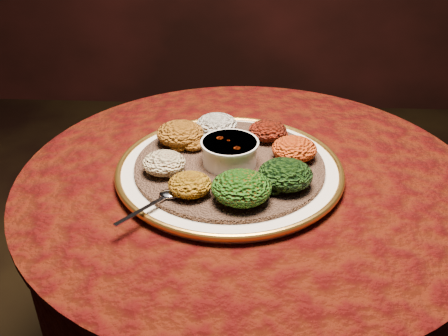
{
  "coord_description": "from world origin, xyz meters",
  "views": [
    {
      "loc": [
        0.0,
        -0.89,
        1.28
      ],
      "look_at": [
        -0.05,
        -0.03,
        0.76
      ],
      "focal_mm": 40.0,
      "sensor_mm": 36.0,
      "label": 1
    }
  ],
  "objects": [
    {
      "name": "table",
      "position": [
        0.0,
        0.0,
        0.55
      ],
      "size": [
        0.96,
        0.96,
        0.73
      ],
      "color": "black",
      "rests_on": "ground"
    },
    {
      "name": "platter",
      "position": [
        -0.04,
        -0.01,
        0.75
      ],
      "size": [
        0.47,
        0.47,
        0.02
      ],
      "rotation": [
        0.0,
        0.0,
        -0.01
      ],
      "color": "white",
      "rests_on": "table"
    },
    {
      "name": "injera",
      "position": [
        -0.04,
        -0.01,
        0.76
      ],
      "size": [
        0.48,
        0.48,
        0.01
      ],
      "primitive_type": "cylinder",
      "rotation": [
        0.0,
        0.0,
        0.26
      ],
      "color": "brown",
      "rests_on": "platter"
    },
    {
      "name": "stew_bowl",
      "position": [
        -0.04,
        -0.01,
        0.79
      ],
      "size": [
        0.12,
        0.12,
        0.05
      ],
      "color": "white",
      "rests_on": "injera"
    },
    {
      "name": "spoon",
      "position": [
        -0.15,
        -0.15,
        0.77
      ],
      "size": [
        0.1,
        0.12,
        0.01
      ],
      "rotation": [
        0.0,
        0.0,
        -2.25
      ],
      "color": "silver",
      "rests_on": "injera"
    },
    {
      "name": "portion_ayib",
      "position": [
        -0.07,
        0.12,
        0.78
      ],
      "size": [
        0.09,
        0.09,
        0.04
      ],
      "primitive_type": "ellipsoid",
      "color": "silver",
      "rests_on": "injera"
    },
    {
      "name": "portion_kitfo",
      "position": [
        0.04,
        0.1,
        0.78
      ],
      "size": [
        0.09,
        0.08,
        0.04
      ],
      "primitive_type": "ellipsoid",
      "color": "black",
      "rests_on": "injera"
    },
    {
      "name": "portion_tikil",
      "position": [
        0.09,
        0.02,
        0.78
      ],
      "size": [
        0.09,
        0.09,
        0.04
      ],
      "primitive_type": "ellipsoid",
      "color": "#AA5B0E",
      "rests_on": "injera"
    },
    {
      "name": "portion_gomen",
      "position": [
        0.07,
        -0.09,
        0.79
      ],
      "size": [
        0.1,
        0.1,
        0.05
      ],
      "primitive_type": "ellipsoid",
      "color": "black",
      "rests_on": "injera"
    },
    {
      "name": "portion_mixveg",
      "position": [
        -0.01,
        -0.14,
        0.79
      ],
      "size": [
        0.11,
        0.1,
        0.05
      ],
      "primitive_type": "ellipsoid",
      "color": "#9C3D0A",
      "rests_on": "injera"
    },
    {
      "name": "portion_kik",
      "position": [
        -0.11,
        -0.13,
        0.78
      ],
      "size": [
        0.08,
        0.08,
        0.04
      ],
      "primitive_type": "ellipsoid",
      "color": "#99670D",
      "rests_on": "injera"
    },
    {
      "name": "portion_timatim",
      "position": [
        -0.17,
        -0.05,
        0.78
      ],
      "size": [
        0.09,
        0.08,
        0.04
      ],
      "primitive_type": "ellipsoid",
      "color": "maroon",
      "rests_on": "injera"
    },
    {
      "name": "portion_shiro",
      "position": [
        -0.15,
        0.07,
        0.79
      ],
      "size": [
        0.1,
        0.1,
        0.05
      ],
      "primitive_type": "ellipsoid",
      "color": "#904C11",
      "rests_on": "injera"
    }
  ]
}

